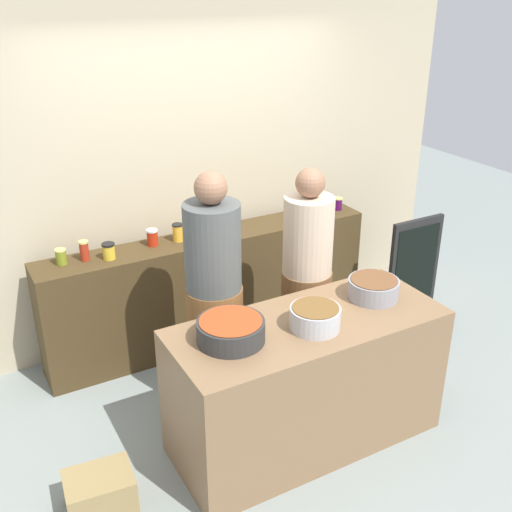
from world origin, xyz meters
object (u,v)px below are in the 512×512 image
cooking_pot_left (231,331)px  cook_with_tongs (215,309)px  preserve_jar_2 (109,251)px  cooking_pot_center (315,318)px  preserve_jar_6 (230,225)px  bread_crate (100,492)px  cook_in_cap (306,291)px  preserve_jar_7 (338,204)px  cooking_pot_right (373,288)px  preserve_jar_1 (84,251)px  preserve_jar_3 (152,237)px  preserve_jar_5 (194,235)px  chalkboard_sign (414,269)px  preserve_jar_4 (178,233)px  preserve_jar_0 (61,257)px

cooking_pot_left → cook_with_tongs: bearing=74.3°
preserve_jar_2 → cooking_pot_center: 1.65m
preserve_jar_6 → bread_crate: preserve_jar_6 is taller
preserve_jar_6 → cook_in_cap: size_ratio=0.07×
preserve_jar_7 → cooking_pot_right: (-0.70, -1.34, -0.03)m
preserve_jar_1 → preserve_jar_3: bearing=1.8°
preserve_jar_6 → bread_crate: (-1.51, -1.33, -0.87)m
cooking_pot_center → cook_with_tongs: cook_with_tongs is taller
preserve_jar_6 → cooking_pot_center: size_ratio=0.40×
preserve_jar_5 → cook_in_cap: 0.97m
cooking_pot_right → chalkboard_sign: (1.15, 0.82, -0.48)m
preserve_jar_1 → cooking_pot_right: bearing=-42.7°
preserve_jar_2 → preserve_jar_3: size_ratio=0.94×
preserve_jar_1 → preserve_jar_6: preserve_jar_1 is taller
preserve_jar_1 → preserve_jar_3: 0.51m
preserve_jar_4 → preserve_jar_6: preserve_jar_4 is taller
cook_with_tongs → preserve_jar_2: bearing=119.7°
preserve_jar_4 → bread_crate: (-1.08, -1.36, -0.87)m
preserve_jar_0 → preserve_jar_7: 2.34m
preserve_jar_0 → preserve_jar_3: preserve_jar_3 is taller
cook_in_cap → preserve_jar_3: bearing=132.0°
preserve_jar_4 → preserve_jar_5: bearing=-35.9°
preserve_jar_1 → cook_in_cap: bearing=-33.5°
bread_crate → preserve_jar_5: bearing=47.3°
preserve_jar_2 → preserve_jar_5: (0.66, -0.01, -0.00)m
preserve_jar_3 → cook_with_tongs: (0.09, -0.87, -0.21)m
cooking_pot_center → preserve_jar_7: bearing=50.1°
cooking_pot_center → chalkboard_sign: cooking_pot_center is taller
chalkboard_sign → cook_with_tongs: bearing=-171.6°
preserve_jar_0 → preserve_jar_2: 0.33m
preserve_jar_7 → cook_in_cap: bearing=-136.0°
preserve_jar_2 → cooking_pot_left: size_ratio=0.30×
cooking_pot_left → chalkboard_sign: (2.18, 0.84, -0.48)m
preserve_jar_0 → preserve_jar_1: (0.16, -0.02, 0.02)m
preserve_jar_0 → preserve_jar_6: (1.30, -0.05, 0.00)m
cook_with_tongs → bread_crate: bearing=-152.4°
cook_with_tongs → chalkboard_sign: cook_with_tongs is taller
preserve_jar_3 → cook_in_cap: (0.80, -0.89, -0.25)m
preserve_jar_4 → cook_in_cap: (0.60, -0.87, -0.25)m
preserve_jar_7 → bread_crate: 3.00m
preserve_jar_2 → cook_with_tongs: bearing=-60.3°
preserve_jar_5 → preserve_jar_4: bearing=144.1°
bread_crate → chalkboard_sign: bearing=15.1°
cooking_pot_center → bread_crate: bearing=173.9°
preserve_jar_5 → chalkboard_sign: 1.96m
preserve_jar_0 → cook_with_tongs: 1.18m
preserve_jar_6 → cooking_pot_left: preserve_jar_6 is taller
bread_crate → preserve_jar_0: bearing=81.3°
cook_with_tongs → chalkboard_sign: 2.08m
chalkboard_sign → preserve_jar_5: bearing=165.4°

